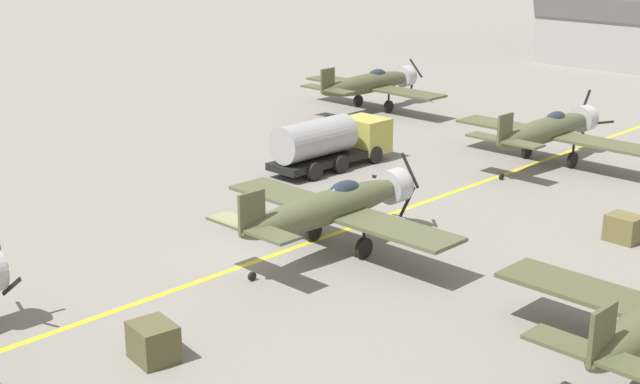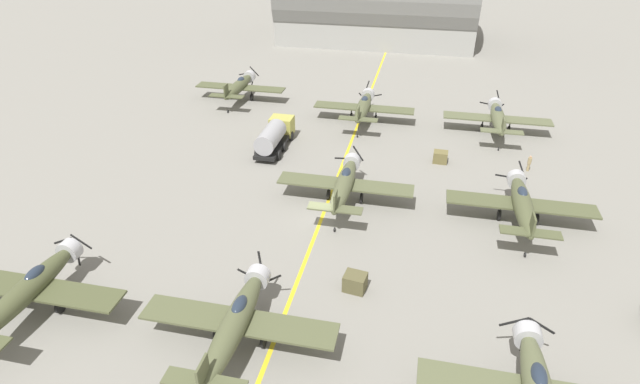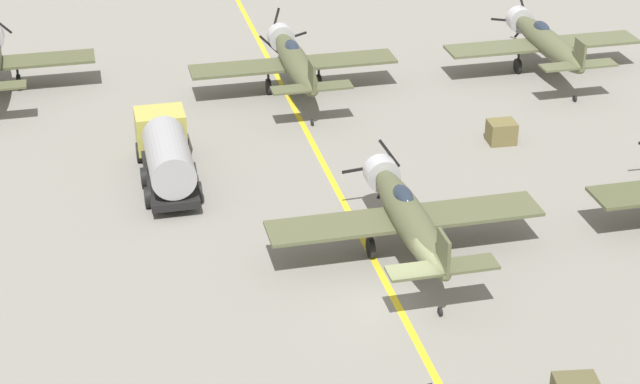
{
  "view_description": "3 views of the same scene",
  "coord_description": "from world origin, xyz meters",
  "px_view_note": "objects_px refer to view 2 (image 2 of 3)",
  "views": [
    {
      "loc": [
        26.18,
        -21.98,
        13.74
      ],
      "look_at": [
        1.0,
        3.52,
        2.63
      ],
      "focal_mm": 50.0,
      "sensor_mm": 36.0,
      "label": 1
    },
    {
      "loc": [
        7.35,
        -33.67,
        23.47
      ],
      "look_at": [
        0.05,
        0.04,
        3.13
      ],
      "focal_mm": 28.0,
      "sensor_mm": 36.0,
      "label": 2
    },
    {
      "loc": [
        -11.13,
        -33.82,
        24.26
      ],
      "look_at": [
        -2.39,
        3.84,
        3.63
      ],
      "focal_mm": 60.0,
      "sensor_mm": 36.0,
      "label": 3
    }
  ],
  "objects_px": {
    "airplane_far_center": "(364,106)",
    "airplane_mid_center": "(345,183)",
    "supply_crate_mid_lane": "(440,157)",
    "airplane_far_left": "(239,86)",
    "ground_crew_walking": "(529,163)",
    "airplane_mid_right": "(522,203)",
    "airplane_near_left": "(30,288)",
    "airplane_near_center": "(236,322)",
    "airplane_far_right": "(498,117)",
    "supply_crate_by_tanker": "(355,282)",
    "fuel_tanker": "(274,135)"
  },
  "relations": [
    {
      "from": "airplane_near_left",
      "to": "supply_crate_by_tanker",
      "type": "distance_m",
      "value": 21.13
    },
    {
      "from": "supply_crate_by_tanker",
      "to": "supply_crate_mid_lane",
      "type": "relative_size",
      "value": 1.06
    },
    {
      "from": "ground_crew_walking",
      "to": "airplane_near_left",
      "type": "bearing_deg",
      "value": -141.12
    },
    {
      "from": "airplane_far_center",
      "to": "airplane_mid_center",
      "type": "relative_size",
      "value": 1.0
    },
    {
      "from": "airplane_near_left",
      "to": "supply_crate_by_tanker",
      "type": "xyz_separation_m",
      "value": [
        20.02,
        6.61,
        -1.38
      ]
    },
    {
      "from": "airplane_far_center",
      "to": "airplane_mid_center",
      "type": "xyz_separation_m",
      "value": [
        0.95,
        -18.87,
        0.0
      ]
    },
    {
      "from": "airplane_far_left",
      "to": "fuel_tanker",
      "type": "distance_m",
      "value": 15.96
    },
    {
      "from": "airplane_mid_right",
      "to": "airplane_far_center",
      "type": "bearing_deg",
      "value": 137.29
    },
    {
      "from": "airplane_far_left",
      "to": "supply_crate_mid_lane",
      "type": "bearing_deg",
      "value": -23.99
    },
    {
      "from": "airplane_far_center",
      "to": "supply_crate_mid_lane",
      "type": "distance_m",
      "value": 12.92
    },
    {
      "from": "fuel_tanker",
      "to": "supply_crate_mid_lane",
      "type": "xyz_separation_m",
      "value": [
        17.58,
        0.38,
        -0.92
      ]
    },
    {
      "from": "airplane_far_left",
      "to": "airplane_near_left",
      "type": "bearing_deg",
      "value": -86.84
    },
    {
      "from": "supply_crate_mid_lane",
      "to": "airplane_far_center",
      "type": "bearing_deg",
      "value": 136.0
    },
    {
      "from": "fuel_tanker",
      "to": "airplane_far_center",
      "type": "bearing_deg",
      "value": 48.12
    },
    {
      "from": "airplane_mid_center",
      "to": "supply_crate_mid_lane",
      "type": "relative_size",
      "value": 8.41
    },
    {
      "from": "airplane_far_left",
      "to": "supply_crate_by_tanker",
      "type": "relative_size",
      "value": 7.94
    },
    {
      "from": "airplane_near_left",
      "to": "ground_crew_walking",
      "type": "distance_m",
      "value": 43.97
    },
    {
      "from": "airplane_near_center",
      "to": "supply_crate_mid_lane",
      "type": "distance_m",
      "value": 30.04
    },
    {
      "from": "airplane_far_left",
      "to": "airplane_far_right",
      "type": "xyz_separation_m",
      "value": [
        32.56,
        -4.18,
        -0.0
      ]
    },
    {
      "from": "supply_crate_by_tanker",
      "to": "fuel_tanker",
      "type": "bearing_deg",
      "value": 120.07
    },
    {
      "from": "airplane_far_center",
      "to": "airplane_mid_right",
      "type": "distance_m",
      "value": 24.71
    },
    {
      "from": "airplane_mid_center",
      "to": "airplane_mid_right",
      "type": "height_order",
      "value": "airplane_mid_right"
    },
    {
      "from": "airplane_far_left",
      "to": "airplane_mid_center",
      "type": "relative_size",
      "value": 1.0
    },
    {
      "from": "airplane_far_left",
      "to": "supply_crate_mid_lane",
      "type": "xyz_separation_m",
      "value": [
        26.41,
        -12.91,
        -1.42
      ]
    },
    {
      "from": "airplane_mid_right",
      "to": "airplane_far_right",
      "type": "relative_size",
      "value": 1.0
    },
    {
      "from": "airplane_near_center",
      "to": "airplane_far_center",
      "type": "bearing_deg",
      "value": 78.71
    },
    {
      "from": "airplane_mid_center",
      "to": "airplane_far_right",
      "type": "xyz_separation_m",
      "value": [
        14.45,
        18.67,
        0.0
      ]
    },
    {
      "from": "airplane_near_center",
      "to": "fuel_tanker",
      "type": "relative_size",
      "value": 1.5
    },
    {
      "from": "supply_crate_by_tanker",
      "to": "airplane_mid_right",
      "type": "bearing_deg",
      "value": 42.09
    },
    {
      "from": "airplane_near_center",
      "to": "airplane_far_center",
      "type": "height_order",
      "value": "airplane_near_center"
    },
    {
      "from": "airplane_mid_right",
      "to": "supply_crate_mid_lane",
      "type": "relative_size",
      "value": 8.41
    },
    {
      "from": "airplane_far_center",
      "to": "airplane_mid_center",
      "type": "height_order",
      "value": "airplane_far_center"
    },
    {
      "from": "airplane_far_left",
      "to": "ground_crew_walking",
      "type": "relative_size",
      "value": 7.17
    },
    {
      "from": "supply_crate_mid_lane",
      "to": "airplane_near_left",
      "type": "bearing_deg",
      "value": -132.81
    },
    {
      "from": "airplane_mid_center",
      "to": "fuel_tanker",
      "type": "distance_m",
      "value": 13.35
    },
    {
      "from": "airplane_mid_right",
      "to": "airplane_far_right",
      "type": "distance_m",
      "value": 18.89
    },
    {
      "from": "airplane_far_center",
      "to": "airplane_mid_center",
      "type": "bearing_deg",
      "value": -75.85
    },
    {
      "from": "supply_crate_mid_lane",
      "to": "airplane_near_center",
      "type": "bearing_deg",
      "value": -113.0
    },
    {
      "from": "airplane_near_left",
      "to": "ground_crew_walking",
      "type": "height_order",
      "value": "airplane_near_left"
    },
    {
      "from": "airplane_near_center",
      "to": "airplane_far_left",
      "type": "bearing_deg",
      "value": 102.51
    },
    {
      "from": "fuel_tanker",
      "to": "ground_crew_walking",
      "type": "distance_m",
      "value": 26.18
    },
    {
      "from": "airplane_far_right",
      "to": "ground_crew_walking",
      "type": "height_order",
      "value": "airplane_far_right"
    },
    {
      "from": "airplane_mid_center",
      "to": "ground_crew_walking",
      "type": "height_order",
      "value": "airplane_mid_center"
    },
    {
      "from": "ground_crew_walking",
      "to": "supply_crate_mid_lane",
      "type": "height_order",
      "value": "ground_crew_walking"
    },
    {
      "from": "fuel_tanker",
      "to": "supply_crate_by_tanker",
      "type": "distance_m",
      "value": 23.91
    },
    {
      "from": "supply_crate_mid_lane",
      "to": "airplane_far_left",
      "type": "bearing_deg",
      "value": 153.95
    },
    {
      "from": "fuel_tanker",
      "to": "ground_crew_walking",
      "type": "xyz_separation_m",
      "value": [
        26.17,
        0.3,
        -0.6
      ]
    },
    {
      "from": "airplane_mid_center",
      "to": "airplane_mid_right",
      "type": "xyz_separation_m",
      "value": [
        14.74,
        -0.21,
        0.0
      ]
    },
    {
      "from": "ground_crew_walking",
      "to": "airplane_far_left",
      "type": "bearing_deg",
      "value": 159.65
    },
    {
      "from": "airplane_far_left",
      "to": "ground_crew_walking",
      "type": "height_order",
      "value": "airplane_far_left"
    }
  ]
}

